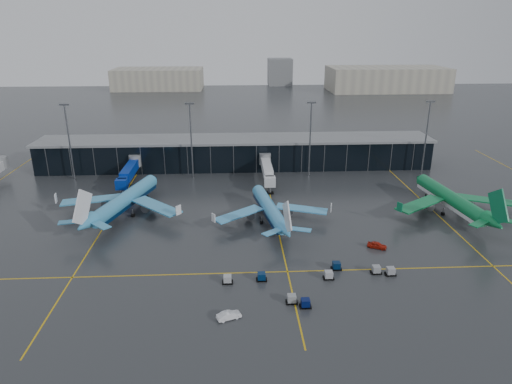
{
  "coord_description": "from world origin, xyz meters",
  "views": [
    {
      "loc": [
        -1.09,
        -99.61,
        49.5
      ],
      "look_at": [
        5.0,
        18.0,
        6.0
      ],
      "focal_mm": 32.0,
      "sensor_mm": 36.0,
      "label": 1
    }
  ],
  "objects_px": {
    "service_van_red": "(377,245)",
    "mobile_airstair": "(284,228)",
    "airliner_aer_lingus": "(451,190)",
    "airliner_arkefly": "(125,191)",
    "baggage_carts": "(316,280)",
    "airliner_klm_near": "(269,201)",
    "service_van_white": "(229,315)"
  },
  "relations": [
    {
      "from": "airliner_klm_near",
      "to": "airliner_arkefly",
      "type": "bearing_deg",
      "value": 160.3
    },
    {
      "from": "baggage_carts",
      "to": "service_van_red",
      "type": "xyz_separation_m",
      "value": [
        17.06,
        14.56,
        0.0
      ]
    },
    {
      "from": "mobile_airstair",
      "to": "service_van_red",
      "type": "distance_m",
      "value": 23.23
    },
    {
      "from": "service_van_red",
      "to": "airliner_klm_near",
      "type": "bearing_deg",
      "value": 81.45
    },
    {
      "from": "airliner_arkefly",
      "to": "airliner_aer_lingus",
      "type": "bearing_deg",
      "value": 14.23
    },
    {
      "from": "airliner_klm_near",
      "to": "airliner_aer_lingus",
      "type": "xyz_separation_m",
      "value": [
        50.59,
        3.27,
        0.78
      ]
    },
    {
      "from": "airliner_arkefly",
      "to": "airliner_aer_lingus",
      "type": "relative_size",
      "value": 1.01
    },
    {
      "from": "airliner_aer_lingus",
      "to": "service_van_red",
      "type": "height_order",
      "value": "airliner_aer_lingus"
    },
    {
      "from": "service_van_white",
      "to": "mobile_airstair",
      "type": "bearing_deg",
      "value": -41.82
    },
    {
      "from": "airliner_aer_lingus",
      "to": "service_van_white",
      "type": "bearing_deg",
      "value": -149.26
    },
    {
      "from": "airliner_klm_near",
      "to": "service_van_white",
      "type": "distance_m",
      "value": 44.54
    },
    {
      "from": "baggage_carts",
      "to": "mobile_airstair",
      "type": "height_order",
      "value": "mobile_airstair"
    },
    {
      "from": "airliner_arkefly",
      "to": "service_van_red",
      "type": "xyz_separation_m",
      "value": [
        63.16,
        -24.4,
        -5.8
      ]
    },
    {
      "from": "airliner_arkefly",
      "to": "mobile_airstair",
      "type": "bearing_deg",
      "value": -1.68
    },
    {
      "from": "airliner_aer_lingus",
      "to": "baggage_carts",
      "type": "distance_m",
      "value": 56.35
    },
    {
      "from": "service_van_white",
      "to": "baggage_carts",
      "type": "bearing_deg",
      "value": -78.6
    },
    {
      "from": "service_van_red",
      "to": "mobile_airstair",
      "type": "bearing_deg",
      "value": 90.81
    },
    {
      "from": "service_van_red",
      "to": "baggage_carts",
      "type": "bearing_deg",
      "value": 157.78
    },
    {
      "from": "baggage_carts",
      "to": "mobile_airstair",
      "type": "distance_m",
      "value": 25.2
    },
    {
      "from": "airliner_aer_lingus",
      "to": "airliner_arkefly",
      "type": "bearing_deg",
      "value": 171.26
    },
    {
      "from": "airliner_arkefly",
      "to": "airliner_klm_near",
      "type": "relative_size",
      "value": 1.15
    },
    {
      "from": "airliner_aer_lingus",
      "to": "service_van_red",
      "type": "relative_size",
      "value": 9.44
    },
    {
      "from": "airliner_klm_near",
      "to": "service_van_red",
      "type": "height_order",
      "value": "airliner_klm_near"
    },
    {
      "from": "mobile_airstair",
      "to": "airliner_aer_lingus",
      "type": "bearing_deg",
      "value": -5.91
    },
    {
      "from": "airliner_aer_lingus",
      "to": "service_van_white",
      "type": "relative_size",
      "value": 9.55
    },
    {
      "from": "airliner_arkefly",
      "to": "airliner_aer_lingus",
      "type": "height_order",
      "value": "airliner_arkefly"
    },
    {
      "from": "airliner_arkefly",
      "to": "service_van_red",
      "type": "relative_size",
      "value": 9.58
    },
    {
      "from": "airliner_aer_lingus",
      "to": "service_van_white",
      "type": "distance_m",
      "value": 76.93
    },
    {
      "from": "airliner_klm_near",
      "to": "service_van_white",
      "type": "relative_size",
      "value": 8.4
    },
    {
      "from": "service_van_red",
      "to": "service_van_white",
      "type": "distance_m",
      "value": 43.08
    },
    {
      "from": "airliner_klm_near",
      "to": "mobile_airstair",
      "type": "bearing_deg",
      "value": -74.76
    },
    {
      "from": "airliner_klm_near",
      "to": "baggage_carts",
      "type": "bearing_deg",
      "value": -87.19
    }
  ]
}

